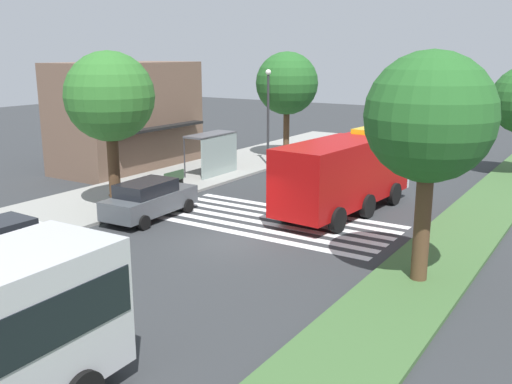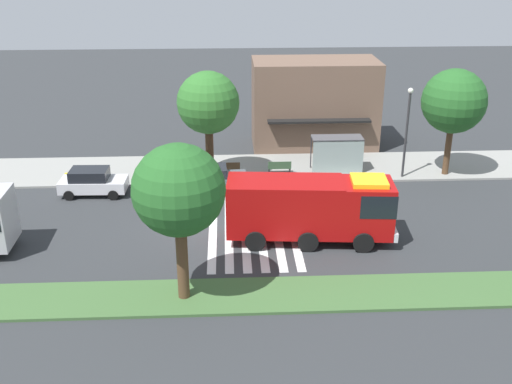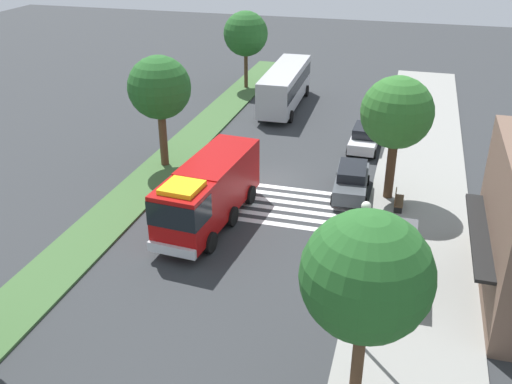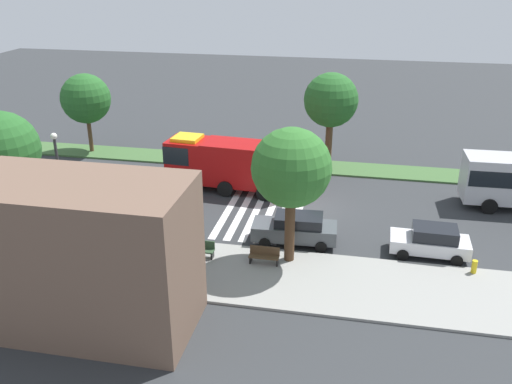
% 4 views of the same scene
% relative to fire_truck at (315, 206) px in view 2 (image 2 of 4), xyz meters
% --- Properties ---
extents(ground_plane, '(120.00, 120.00, 0.00)m').
position_rel_fire_truck_xyz_m(ground_plane, '(-6.31, 2.11, -2.02)').
color(ground_plane, '#2D3033').
extents(sidewalk, '(60.00, 5.67, 0.14)m').
position_rel_fire_truck_xyz_m(sidewalk, '(-6.31, 11.08, -1.95)').
color(sidewalk, gray).
rests_on(sidewalk, ground_plane).
extents(median_strip, '(60.00, 3.00, 0.14)m').
position_rel_fire_truck_xyz_m(median_strip, '(-6.31, -5.53, -1.95)').
color(median_strip, '#3D6033').
rests_on(median_strip, ground_plane).
extents(crosswalk, '(4.95, 11.05, 0.01)m').
position_rel_fire_truck_xyz_m(crosswalk, '(-3.31, 2.11, -2.01)').
color(crosswalk, silver).
rests_on(crosswalk, ground_plane).
extents(fire_truck, '(9.19, 3.39, 3.66)m').
position_rel_fire_truck_xyz_m(fire_truck, '(0.00, 0.00, 0.00)').
color(fire_truck, '#A50C0C').
rests_on(fire_truck, ground_plane).
extents(parked_car_west, '(4.26, 2.15, 1.72)m').
position_rel_fire_truck_xyz_m(parked_car_west, '(-13.33, 7.05, -1.14)').
color(parked_car_west, silver).
rests_on(parked_car_west, ground_plane).
extents(parked_car_mid, '(4.86, 2.28, 1.74)m').
position_rel_fire_truck_xyz_m(parked_car_mid, '(-5.89, 7.05, -1.12)').
color(parked_car_mid, '#474C51').
rests_on(parked_car_mid, ground_plane).
extents(bus_stop_shelter, '(3.50, 1.40, 2.46)m').
position_rel_fire_truck_xyz_m(bus_stop_shelter, '(2.93, 9.91, -0.13)').
color(bus_stop_shelter, '#4C4C51').
rests_on(bus_stop_shelter, sidewalk).
extents(bench_near_shelter, '(1.60, 0.50, 0.90)m').
position_rel_fire_truck_xyz_m(bench_near_shelter, '(-1.07, 9.88, -1.43)').
color(bench_near_shelter, '#2D472D').
rests_on(bench_near_shelter, sidewalk).
extents(bench_west_of_shelter, '(1.60, 0.50, 0.90)m').
position_rel_fire_truck_xyz_m(bench_west_of_shelter, '(-4.62, 9.88, -1.43)').
color(bench_west_of_shelter, '#4C3823').
rests_on(bench_west_of_shelter, sidewalk).
extents(street_lamp, '(0.36, 0.36, 6.16)m').
position_rel_fire_truck_xyz_m(street_lamp, '(7.30, 8.85, 1.76)').
color(street_lamp, '#2D2D30').
rests_on(street_lamp, sidewalk).
extents(storefront_building, '(9.54, 5.57, 6.75)m').
position_rel_fire_truck_xyz_m(storefront_building, '(2.15, 16.30, 1.35)').
color(storefront_building, brown).
rests_on(storefront_building, ground_plane).
extents(sidewalk_tree_far_west, '(4.09, 4.09, 7.30)m').
position_rel_fire_truck_xyz_m(sidewalk_tree_far_west, '(-5.85, 9.25, 3.32)').
color(sidewalk_tree_far_west, '#47301E').
rests_on(sidewalk_tree_far_west, sidewalk).
extents(sidewalk_tree_center, '(4.29, 4.29, 7.29)m').
position_rel_fire_truck_xyz_m(sidewalk_tree_center, '(10.42, 9.25, 3.24)').
color(sidewalk_tree_center, '#513823').
rests_on(sidewalk_tree_center, sidewalk).
extents(median_tree_west, '(4.04, 4.04, 7.30)m').
position_rel_fire_truck_xyz_m(median_tree_west, '(-6.75, -5.53, 3.35)').
color(median_tree_west, '#513823').
rests_on(median_tree_west, median_strip).
extents(fire_hydrant, '(0.28, 0.28, 0.70)m').
position_rel_fire_truck_xyz_m(fire_hydrant, '(-15.37, 8.75, -1.53)').
color(fire_hydrant, gold).
rests_on(fire_hydrant, sidewalk).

